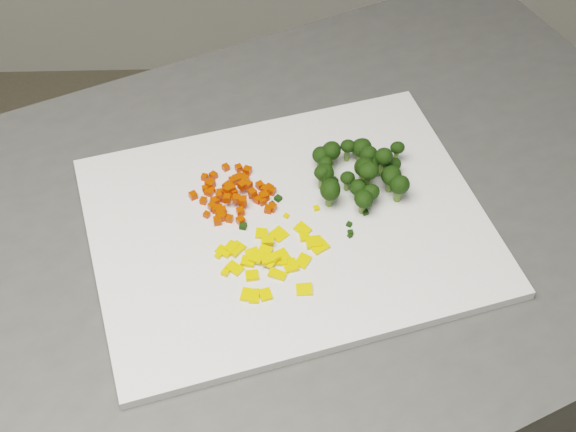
{
  "coord_description": "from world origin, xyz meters",
  "views": [
    {
      "loc": [
        -0.25,
        -0.04,
        1.6
      ],
      "look_at": [
        -0.24,
        0.56,
        0.92
      ],
      "focal_mm": 50.0,
      "sensor_mm": 36.0,
      "label": 1
    }
  ],
  "objects_px": {
    "counter_block": "(310,397)",
    "carrot_pile": "(234,190)",
    "pepper_pile": "(271,257)",
    "cutting_board": "(288,225)",
    "broccoli_pile": "(364,165)"
  },
  "relations": [
    {
      "from": "cutting_board",
      "to": "counter_block",
      "type": "bearing_deg",
      "value": 39.78
    },
    {
      "from": "counter_block",
      "to": "cutting_board",
      "type": "bearing_deg",
      "value": -140.22
    },
    {
      "from": "cutting_board",
      "to": "carrot_pile",
      "type": "height_order",
      "value": "carrot_pile"
    },
    {
      "from": "counter_block",
      "to": "cutting_board",
      "type": "xyz_separation_m",
      "value": [
        -0.04,
        -0.03,
        0.46
      ]
    },
    {
      "from": "carrot_pile",
      "to": "broccoli_pile",
      "type": "height_order",
      "value": "broccoli_pile"
    },
    {
      "from": "counter_block",
      "to": "carrot_pile",
      "type": "xyz_separation_m",
      "value": [
        -0.1,
        0.01,
        0.48
      ]
    },
    {
      "from": "cutting_board",
      "to": "carrot_pile",
      "type": "relative_size",
      "value": 4.5
    },
    {
      "from": "counter_block",
      "to": "pepper_pile",
      "type": "relative_size",
      "value": 8.33
    },
    {
      "from": "counter_block",
      "to": "pepper_pile",
      "type": "bearing_deg",
      "value": -122.81
    },
    {
      "from": "counter_block",
      "to": "cutting_board",
      "type": "distance_m",
      "value": 0.46
    },
    {
      "from": "carrot_pile",
      "to": "pepper_pile",
      "type": "distance_m",
      "value": 0.1
    },
    {
      "from": "counter_block",
      "to": "pepper_pile",
      "type": "xyz_separation_m",
      "value": [
        -0.06,
        -0.09,
        0.47
      ]
    },
    {
      "from": "counter_block",
      "to": "broccoli_pile",
      "type": "xyz_separation_m",
      "value": [
        0.05,
        0.03,
        0.49
      ]
    },
    {
      "from": "carrot_pile",
      "to": "broccoli_pile",
      "type": "bearing_deg",
      "value": 8.21
    },
    {
      "from": "counter_block",
      "to": "pepper_pile",
      "type": "distance_m",
      "value": 0.48
    }
  ]
}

